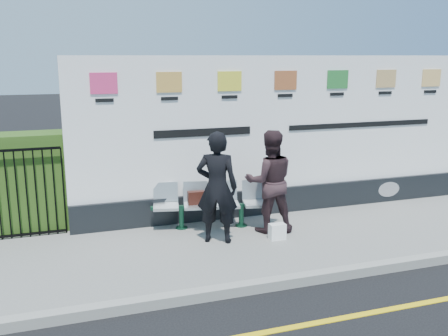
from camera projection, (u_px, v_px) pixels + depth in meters
name	position (u px, v px, depth m)	size (l,w,h in m)	color
ground	(374.00, 313.00, 6.18)	(80.00, 80.00, 0.00)	black
pavement	(287.00, 239.00, 8.48)	(14.00, 3.00, 0.12)	slate
kerb	(333.00, 275.00, 7.09)	(14.00, 0.18, 0.14)	gray
yellow_line	(374.00, 312.00, 6.18)	(14.00, 0.10, 0.01)	yellow
billboard	(282.00, 146.00, 9.59)	(8.00, 0.30, 3.00)	black
hedge	(0.00, 184.00, 8.53)	(2.35, 0.70, 1.70)	#315319
bench	(212.00, 215.00, 8.87)	(2.04, 0.54, 0.44)	#ADB4B6
woman_left	(217.00, 187.00, 8.04)	(0.67, 0.44, 1.84)	black
woman_right	(270.00, 181.00, 8.55)	(0.86, 0.67, 1.78)	#301F23
handbag_brown	(196.00, 198.00, 8.76)	(0.30, 0.13, 0.23)	black
carrier_bag_white	(277.00, 232.00, 8.30)	(0.27, 0.16, 0.27)	white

